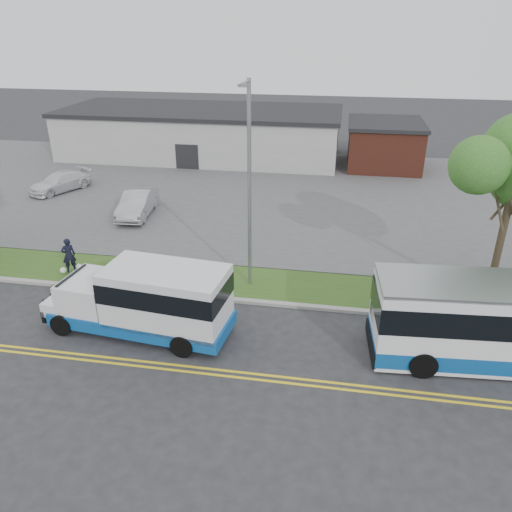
% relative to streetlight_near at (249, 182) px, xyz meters
% --- Properties ---
extents(ground, '(140.00, 140.00, 0.00)m').
position_rel_streetlight_near_xyz_m(ground, '(-3.00, -2.73, -5.23)').
color(ground, '#28282B').
rests_on(ground, ground).
extents(lane_line_north, '(70.00, 0.12, 0.01)m').
position_rel_streetlight_near_xyz_m(lane_line_north, '(-3.00, -6.58, -5.23)').
color(lane_line_north, yellow).
rests_on(lane_line_north, ground).
extents(lane_line_south, '(70.00, 0.12, 0.01)m').
position_rel_streetlight_near_xyz_m(lane_line_south, '(-3.00, -6.88, -5.23)').
color(lane_line_south, yellow).
rests_on(lane_line_south, ground).
extents(curb, '(80.00, 0.30, 0.15)m').
position_rel_streetlight_near_xyz_m(curb, '(-3.00, -1.63, -5.16)').
color(curb, '#9E9B93').
rests_on(curb, ground).
extents(verge, '(80.00, 3.30, 0.10)m').
position_rel_streetlight_near_xyz_m(verge, '(-3.00, 0.17, -5.18)').
color(verge, '#384E1A').
rests_on(verge, ground).
extents(parking_lot, '(80.00, 25.00, 0.10)m').
position_rel_streetlight_near_xyz_m(parking_lot, '(-3.00, 14.27, -5.18)').
color(parking_lot, '#4C4C4F').
rests_on(parking_lot, ground).
extents(commercial_building, '(25.40, 10.40, 4.35)m').
position_rel_streetlight_near_xyz_m(commercial_building, '(-9.00, 24.27, -3.05)').
color(commercial_building, '#9E9E99').
rests_on(commercial_building, ground).
extents(brick_wing, '(6.30, 7.30, 3.90)m').
position_rel_streetlight_near_xyz_m(brick_wing, '(7.50, 23.27, -3.27)').
color(brick_wing, brown).
rests_on(brick_wing, ground).
extents(streetlight_near, '(0.35, 1.53, 9.50)m').
position_rel_streetlight_near_xyz_m(streetlight_near, '(0.00, 0.00, 0.00)').
color(streetlight_near, gray).
rests_on(streetlight_near, verge).
extents(shuttle_bus, '(8.01, 3.32, 2.99)m').
position_rel_streetlight_near_xyz_m(shuttle_bus, '(-3.24, -4.61, -3.64)').
color(shuttle_bus, '#0D4B95').
rests_on(shuttle_bus, ground).
extents(pedestrian, '(0.79, 0.76, 1.83)m').
position_rel_streetlight_near_xyz_m(pedestrian, '(-9.21, -0.29, -4.22)').
color(pedestrian, black).
rests_on(pedestrian, verge).
extents(parked_car_a, '(2.22, 5.02, 1.60)m').
position_rel_streetlight_near_xyz_m(parked_car_a, '(-8.92, 7.98, -4.33)').
color(parked_car_a, '#A3A4AA').
rests_on(parked_car_a, parking_lot).
extents(parked_car_b, '(3.85, 5.10, 1.38)m').
position_rel_streetlight_near_xyz_m(parked_car_b, '(-16.56, 11.84, -4.45)').
color(parked_car_b, white).
rests_on(parked_car_b, parking_lot).
extents(grocery_bag_left, '(0.32, 0.32, 0.32)m').
position_rel_streetlight_near_xyz_m(grocery_bag_left, '(-9.51, -0.54, -4.97)').
color(grocery_bag_left, white).
rests_on(grocery_bag_left, verge).
extents(grocery_bag_right, '(0.32, 0.32, 0.32)m').
position_rel_streetlight_near_xyz_m(grocery_bag_right, '(-8.91, -0.04, -4.97)').
color(grocery_bag_right, white).
rests_on(grocery_bag_right, verge).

